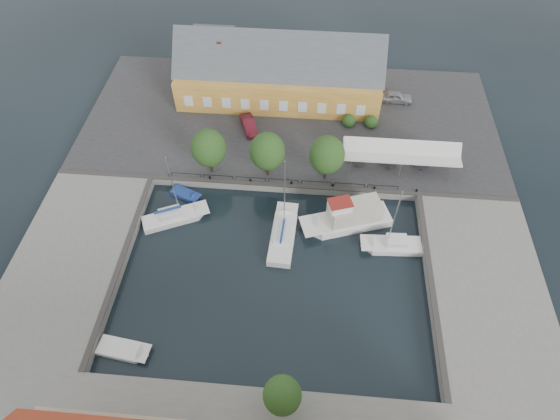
% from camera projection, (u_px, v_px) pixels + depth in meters
% --- Properties ---
extents(ground, '(140.00, 140.00, 0.00)m').
position_uv_depth(ground, '(275.00, 261.00, 50.90)').
color(ground, black).
rests_on(ground, ground).
extents(north_quay, '(56.00, 26.00, 1.00)m').
position_uv_depth(north_quay, '(290.00, 121.00, 65.10)').
color(north_quay, '#2D2D30').
rests_on(north_quay, ground).
extents(west_quay, '(12.00, 24.00, 1.00)m').
position_uv_depth(west_quay, '(71.00, 260.00, 50.43)').
color(west_quay, slate).
rests_on(west_quay, ground).
extents(east_quay, '(12.00, 24.00, 1.00)m').
position_uv_depth(east_quay, '(486.00, 290.00, 48.07)').
color(east_quay, slate).
rests_on(east_quay, ground).
extents(quay_edge_fittings, '(56.00, 24.72, 0.40)m').
position_uv_depth(quay_edge_fittings, '(279.00, 221.00, 53.09)').
color(quay_edge_fittings, '#383533').
rests_on(quay_edge_fittings, north_quay).
extents(warehouse, '(28.56, 14.00, 9.55)m').
position_uv_depth(warehouse, '(275.00, 73.00, 65.60)').
color(warehouse, '#BB822D').
rests_on(warehouse, north_quay).
extents(tent_canopy, '(14.00, 4.00, 2.83)m').
position_uv_depth(tent_canopy, '(401.00, 152.00, 56.50)').
color(tent_canopy, silver).
rests_on(tent_canopy, north_quay).
extents(quay_trees, '(18.20, 4.20, 6.30)m').
position_uv_depth(quay_trees, '(267.00, 151.00, 54.85)').
color(quay_trees, black).
rests_on(quay_trees, north_quay).
extents(car_silver, '(4.60, 1.94, 1.55)m').
position_uv_depth(car_silver, '(396.00, 97.00, 66.48)').
color(car_silver, '#A1A3A8').
rests_on(car_silver, north_quay).
extents(car_red, '(3.15, 4.80, 1.50)m').
position_uv_depth(car_red, '(249.00, 125.00, 62.64)').
color(car_red, '#59141E').
rests_on(car_red, north_quay).
extents(center_sailboat, '(2.97, 8.74, 11.88)m').
position_uv_depth(center_sailboat, '(283.00, 236.00, 52.59)').
color(center_sailboat, white).
rests_on(center_sailboat, ground).
extents(trawler, '(10.84, 6.25, 5.00)m').
position_uv_depth(trawler, '(349.00, 218.00, 53.41)').
color(trawler, white).
rests_on(trawler, ground).
extents(east_boat_a, '(6.93, 2.58, 9.88)m').
position_uv_depth(east_boat_a, '(392.00, 246.00, 51.85)').
color(east_boat_a, white).
rests_on(east_boat_a, ground).
extents(west_boat_a, '(7.89, 5.20, 10.42)m').
position_uv_depth(west_boat_a, '(174.00, 218.00, 54.38)').
color(west_boat_a, white).
rests_on(west_boat_a, ground).
extents(launch_sw, '(5.31, 2.56, 0.98)m').
position_uv_depth(launch_sw, '(123.00, 350.00, 44.38)').
color(launch_sw, white).
rests_on(launch_sw, ground).
extents(launch_nw, '(4.08, 2.89, 0.88)m').
position_uv_depth(launch_nw, '(185.00, 195.00, 56.90)').
color(launch_nw, navy).
rests_on(launch_nw, ground).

